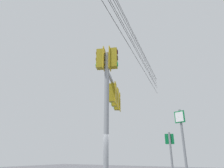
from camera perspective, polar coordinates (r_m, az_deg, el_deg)
The scene contains 4 objects.
signal_mast_assembly at distance 9.01m, azimuth -0.27°, elevation -2.73°, with size 2.05×4.34×6.25m.
route_sign_primary at distance 6.18m, azimuth 20.65°, elevation -18.50°, with size 0.31×0.14×3.07m.
route_sign_secondary at distance 7.13m, azimuth 17.32°, elevation -21.60°, with size 0.29×0.14×2.51m.
overhead_wire_span at distance 11.65m, azimuth 1.26°, elevation 21.24°, with size 3.83×27.26×2.26m.
Camera 1 is at (4.10, -7.19, 1.73)m, focal length 30.95 mm.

